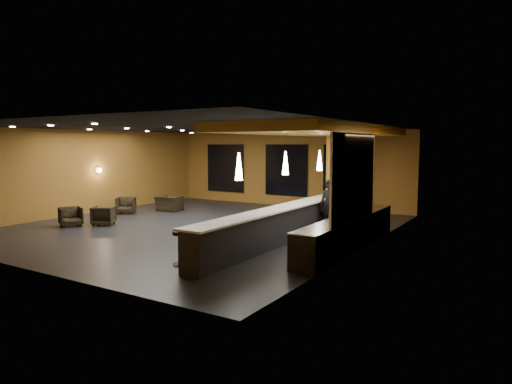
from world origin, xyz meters
The scene contains 34 objects.
floor centered at (0.00, 0.00, -0.05)m, with size 12.00×13.00×0.10m, color black.
ceiling centered at (0.00, 0.00, 3.55)m, with size 12.00×13.00×0.10m, color black.
wall_back centered at (0.00, 6.55, 1.75)m, with size 12.00×0.10×3.50m, color brown.
wall_front centered at (0.00, -6.55, 1.75)m, with size 12.00×0.10×3.50m, color brown.
wall_left centered at (-6.05, 0.00, 1.75)m, with size 0.10×13.00×3.50m, color brown.
wall_right centered at (6.05, 0.00, 1.75)m, with size 0.10×13.00×3.50m, color brown.
wood_soffit centered at (4.00, 1.00, 3.36)m, with size 3.60×8.00×0.28m, color #AF8333.
window_left centered at (-3.50, 6.44, 1.70)m, with size 2.20×0.06×2.40m, color black.
window_center centered at (0.00, 6.44, 1.70)m, with size 2.20×0.06×2.40m, color black.
window_right centered at (3.00, 6.44, 1.70)m, with size 2.20×0.06×2.40m, color black.
tile_backsplash centered at (5.96, -1.00, 2.00)m, with size 0.06×3.20×2.40m, color white.
bar_counter centered at (3.65, -1.00, 0.50)m, with size 0.60×8.00×1.00m, color black.
bar_top centered at (3.65, -1.00, 1.02)m, with size 0.78×8.10×0.05m, color white.
prep_counter centered at (5.65, -0.50, 0.43)m, with size 0.70×6.00×0.86m, color black.
prep_top centered at (5.65, -0.50, 0.89)m, with size 0.72×6.00×0.03m, color silver.
wall_shelf_lower centered at (5.82, -1.20, 1.60)m, with size 0.30×1.50×0.03m, color silver.
wall_shelf_upper centered at (5.82, -1.20, 2.05)m, with size 0.30×1.50×0.03m, color silver.
column centered at (3.65, 3.60, 1.75)m, with size 0.60×0.60×3.50m, color #956521.
wall_sconce centered at (-5.88, 0.50, 1.80)m, with size 0.22×0.22×0.22m, color #FFE5B2.
pendant_0 centered at (3.65, -3.00, 2.35)m, with size 0.20×0.20×0.70m, color white.
pendant_1 centered at (3.65, -0.50, 2.35)m, with size 0.20×0.20×0.70m, color white.
pendant_2 centered at (3.65, 2.00, 2.35)m, with size 0.20×0.20×0.70m, color white.
staff_a centered at (4.32, 1.31, 0.88)m, with size 0.64×0.42×1.76m, color black.
staff_b centered at (4.68, 2.19, 0.82)m, with size 0.79×0.62×1.63m, color black.
staff_c centered at (5.25, 1.99, 0.84)m, with size 0.82×0.53×1.67m, color black.
armchair_a centered at (-4.01, -2.34, 0.34)m, with size 0.73×0.75×0.68m, color black.
armchair_b centered at (-3.20, -1.57, 0.35)m, with size 0.74×0.76×0.69m, color black.
armchair_c centered at (-4.64, 0.80, 0.35)m, with size 0.74×0.76×0.69m, color black.
armchair_d centered at (-3.56, 2.30, 0.33)m, with size 1.02×0.89×0.66m, color black.
bar_stool_0 centered at (2.86, -4.33, 0.54)m, with size 0.42×0.42×0.84m.
bar_stool_1 centered at (2.80, -2.82, 0.49)m, with size 0.39×0.39×0.76m.
bar_stool_2 centered at (2.83, -1.02, 0.53)m, with size 0.42×0.42×0.83m.
bar_stool_3 centered at (2.85, 0.62, 0.54)m, with size 0.43×0.43×0.84m.
bar_stool_4 centered at (2.83, 2.47, 0.55)m, with size 0.44×0.44×0.86m.
Camera 1 is at (10.04, -12.54, 2.91)m, focal length 32.00 mm.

